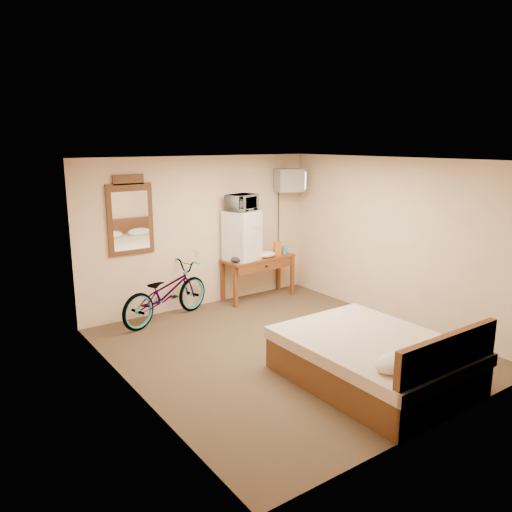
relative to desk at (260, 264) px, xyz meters
The scene contains 13 objects.
room 2.32m from the desk, 116.26° to the right, with size 4.60×4.64×2.50m.
desk is the anchor object (origin of this frame).
mini_fridge 0.64m from the desk, behind, with size 0.63×0.62×0.84m.
microwave 1.15m from the desk, behind, with size 0.50×0.34×0.28m, color white.
snack_bag 0.44m from the desk, ahead, with size 0.12×0.07×0.25m, color orange.
blue_cup 0.57m from the desk, ahead, with size 0.09×0.09×0.15m, color #4094DC.
cloth_cream 0.21m from the desk, 35.34° to the right, with size 0.35×0.27×0.11m, color white.
cloth_dark_a 0.53m from the desk, behind, with size 0.27×0.20×0.10m, color black.
cloth_dark_b 0.57m from the desk, ahead, with size 0.19×0.16×0.09m, color black.
crt_television 1.57m from the desk, ahead, with size 0.55×0.63×0.39m.
wall_mirror 2.43m from the desk, behind, with size 0.71×0.04×1.21m.
bicycle 1.83m from the desk, behind, with size 0.59×1.68×0.89m, color black.
bed 3.47m from the desk, 102.66° to the right, with size 1.57×2.08×0.90m.
Camera 1 is at (-3.93, -4.89, 2.73)m, focal length 35.00 mm.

